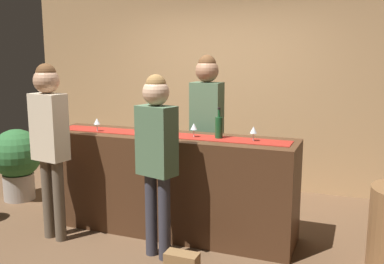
% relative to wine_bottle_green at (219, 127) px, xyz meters
% --- Properties ---
extents(ground_plane, '(10.00, 10.00, 0.00)m').
position_rel_wine_bottle_green_xyz_m(ground_plane, '(-0.54, -0.02, -1.14)').
color(ground_plane, brown).
extents(back_wall, '(6.00, 0.12, 2.90)m').
position_rel_wine_bottle_green_xyz_m(back_wall, '(-0.54, 1.88, 0.31)').
color(back_wall, tan).
rests_on(back_wall, ground).
extents(bar_counter, '(2.62, 0.60, 1.03)m').
position_rel_wine_bottle_green_xyz_m(bar_counter, '(-0.54, -0.02, -0.63)').
color(bar_counter, '#472B19').
rests_on(bar_counter, ground).
extents(counter_runner_cloth, '(2.49, 0.28, 0.01)m').
position_rel_wine_bottle_green_xyz_m(counter_runner_cloth, '(-0.54, -0.02, -0.11)').
color(counter_runner_cloth, maroon).
rests_on(counter_runner_cloth, bar_counter).
extents(wine_bottle_green, '(0.07, 0.07, 0.30)m').
position_rel_wine_bottle_green_xyz_m(wine_bottle_green, '(0.00, 0.00, 0.00)').
color(wine_bottle_green, '#194723').
rests_on(wine_bottle_green, bar_counter).
extents(wine_bottle_clear, '(0.07, 0.07, 0.30)m').
position_rel_wine_bottle_green_xyz_m(wine_bottle_clear, '(-0.79, 0.07, 0.00)').
color(wine_bottle_clear, '#B2C6C1').
rests_on(wine_bottle_clear, bar_counter).
extents(wine_glass_near_customer, '(0.07, 0.07, 0.14)m').
position_rel_wine_bottle_green_xyz_m(wine_glass_near_customer, '(-1.31, -0.11, -0.01)').
color(wine_glass_near_customer, silver).
rests_on(wine_glass_near_customer, bar_counter).
extents(wine_glass_mid_counter, '(0.07, 0.07, 0.14)m').
position_rel_wine_bottle_green_xyz_m(wine_glass_mid_counter, '(0.35, -0.01, -0.01)').
color(wine_glass_mid_counter, silver).
rests_on(wine_glass_mid_counter, bar_counter).
extents(wine_glass_far_end, '(0.07, 0.07, 0.14)m').
position_rel_wine_bottle_green_xyz_m(wine_glass_far_end, '(-0.24, -0.04, -0.01)').
color(wine_glass_far_end, silver).
rests_on(wine_glass_far_end, bar_counter).
extents(bartender, '(0.35, 0.26, 1.82)m').
position_rel_wine_bottle_green_xyz_m(bartender, '(-0.32, 0.56, 0.01)').
color(bartender, '#26262B').
rests_on(bartender, ground).
extents(customer_sipping, '(0.38, 0.29, 1.67)m').
position_rel_wine_bottle_green_xyz_m(customer_sipping, '(-0.38, -0.59, -0.11)').
color(customer_sipping, '#33333D').
rests_on(customer_sipping, ground).
extents(customer_browsing, '(0.37, 0.25, 1.75)m').
position_rel_wine_bottle_green_xyz_m(customer_browsing, '(-1.52, -0.61, -0.05)').
color(customer_browsing, brown).
rests_on(customer_browsing, ground).
extents(potted_plant_tall, '(0.62, 0.62, 0.91)m').
position_rel_wine_bottle_green_xyz_m(potted_plant_tall, '(-2.73, 0.21, -0.62)').
color(potted_plant_tall, '#9E9389').
rests_on(potted_plant_tall, ground).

